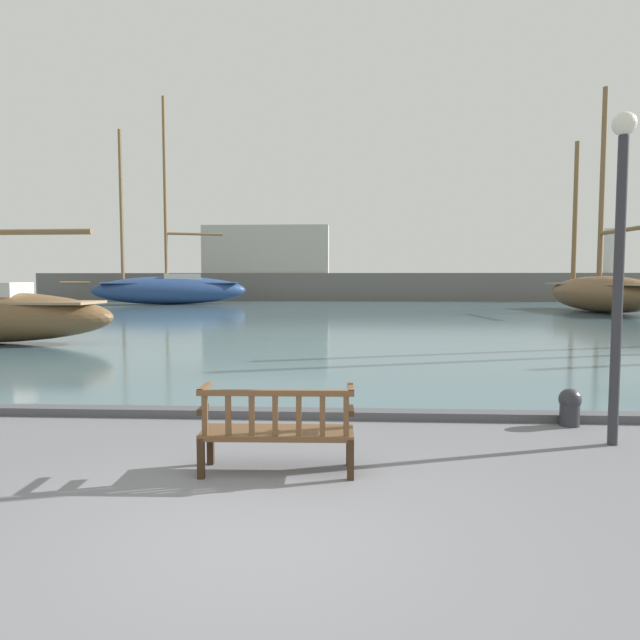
{
  "coord_description": "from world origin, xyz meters",
  "views": [
    {
      "loc": [
        0.78,
        -4.4,
        2.04
      ],
      "look_at": [
        0.01,
        10.0,
        1.0
      ],
      "focal_mm": 32.0,
      "sensor_mm": 36.0,
      "label": 1
    }
  ],
  "objects_px": {
    "lamp_post": "(620,245)",
    "sailboat_mid_port": "(601,291)",
    "park_bench": "(277,429)",
    "sailboat_far_starboard": "(171,287)",
    "mooring_bollard": "(570,406)"
  },
  "relations": [
    {
      "from": "park_bench",
      "to": "mooring_bollard",
      "type": "xyz_separation_m",
      "value": [
        3.82,
        2.14,
        -0.19
      ]
    },
    {
      "from": "sailboat_mid_port",
      "to": "sailboat_far_starboard",
      "type": "bearing_deg",
      "value": 163.22
    },
    {
      "from": "park_bench",
      "to": "sailboat_far_starboard",
      "type": "xyz_separation_m",
      "value": [
        -13.05,
        37.26,
        0.91
      ]
    },
    {
      "from": "sailboat_mid_port",
      "to": "mooring_bollard",
      "type": "bearing_deg",
      "value": -113.85
    },
    {
      "from": "park_bench",
      "to": "lamp_post",
      "type": "xyz_separation_m",
      "value": [
        4.0,
        1.24,
        1.98
      ]
    },
    {
      "from": "park_bench",
      "to": "sailboat_mid_port",
      "type": "relative_size",
      "value": 0.12
    },
    {
      "from": "sailboat_mid_port",
      "to": "lamp_post",
      "type": "bearing_deg",
      "value": -112.82
    },
    {
      "from": "mooring_bollard",
      "to": "lamp_post",
      "type": "xyz_separation_m",
      "value": [
        0.18,
        -0.9,
        2.17
      ]
    },
    {
      "from": "mooring_bollard",
      "to": "lamp_post",
      "type": "bearing_deg",
      "value": -78.46
    },
    {
      "from": "park_bench",
      "to": "sailboat_mid_port",
      "type": "xyz_separation_m",
      "value": [
        15.53,
        28.64,
        0.84
      ]
    },
    {
      "from": "lamp_post",
      "to": "sailboat_mid_port",
      "type": "bearing_deg",
      "value": 67.18
    },
    {
      "from": "mooring_bollard",
      "to": "sailboat_mid_port",
      "type": "bearing_deg",
      "value": 66.15
    },
    {
      "from": "sailboat_far_starboard",
      "to": "lamp_post",
      "type": "xyz_separation_m",
      "value": [
        17.05,
        -36.02,
        1.07
      ]
    },
    {
      "from": "sailboat_far_starboard",
      "to": "sailboat_mid_port",
      "type": "bearing_deg",
      "value": -16.78
    },
    {
      "from": "park_bench",
      "to": "lamp_post",
      "type": "relative_size",
      "value": 0.4
    }
  ]
}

